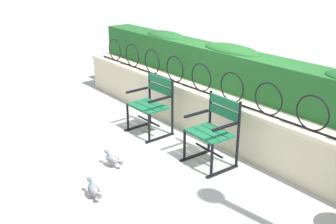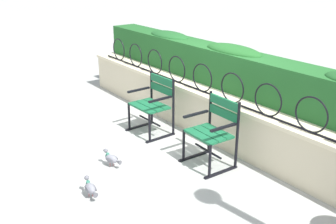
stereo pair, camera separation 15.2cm
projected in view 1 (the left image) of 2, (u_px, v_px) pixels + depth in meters
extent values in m
plane|color=#ADADA8|center=(163.00, 150.00, 5.44)|extent=(60.00, 60.00, 0.00)
cube|color=beige|center=(208.00, 115.00, 5.83)|extent=(6.44, 0.35, 0.63)
cube|color=beige|center=(209.00, 94.00, 5.70)|extent=(6.44, 0.41, 0.05)
cylinder|color=black|center=(205.00, 92.00, 5.65)|extent=(5.92, 0.02, 0.02)
torus|color=black|center=(115.00, 50.00, 7.42)|extent=(0.42, 0.02, 0.42)
torus|color=black|center=(132.00, 55.00, 6.98)|extent=(0.42, 0.02, 0.42)
torus|color=black|center=(152.00, 62.00, 6.54)|extent=(0.42, 0.02, 0.42)
torus|color=black|center=(175.00, 69.00, 6.09)|extent=(0.42, 0.02, 0.42)
torus|color=black|center=(201.00, 77.00, 5.65)|extent=(0.42, 0.02, 0.42)
torus|color=black|center=(232.00, 87.00, 5.21)|extent=(0.42, 0.02, 0.42)
torus|color=black|center=(268.00, 99.00, 4.77)|extent=(0.42, 0.02, 0.42)
torus|color=black|center=(312.00, 113.00, 4.32)|extent=(0.42, 0.02, 0.42)
cube|color=#236028|center=(230.00, 69.00, 5.84)|extent=(6.31, 0.49, 0.56)
ellipsoid|color=#215C28|center=(166.00, 36.00, 6.89)|extent=(0.91, 0.44, 0.14)
ellipsoid|color=#235F26|center=(232.00, 51.00, 5.73)|extent=(1.03, 0.44, 0.18)
cube|color=#19663D|center=(141.00, 108.00, 5.76)|extent=(0.56, 0.14, 0.03)
cube|color=#19663D|center=(148.00, 106.00, 5.84)|extent=(0.56, 0.14, 0.03)
cube|color=#19663D|center=(155.00, 104.00, 5.92)|extent=(0.56, 0.14, 0.03)
cube|color=#19663D|center=(161.00, 80.00, 5.85)|extent=(0.56, 0.04, 0.11)
cube|color=#19663D|center=(161.00, 89.00, 5.90)|extent=(0.56, 0.04, 0.11)
cylinder|color=black|center=(172.00, 108.00, 5.78)|extent=(0.04, 0.04, 0.87)
cylinder|color=black|center=(149.00, 128.00, 5.60)|extent=(0.04, 0.04, 0.44)
cube|color=black|center=(160.00, 138.00, 5.79)|extent=(0.05, 0.52, 0.02)
cube|color=black|center=(160.00, 99.00, 5.57)|extent=(0.04, 0.40, 0.03)
cylinder|color=black|center=(150.00, 98.00, 6.18)|extent=(0.04, 0.04, 0.87)
cylinder|color=black|center=(128.00, 117.00, 6.01)|extent=(0.04, 0.04, 0.44)
cube|color=black|center=(138.00, 127.00, 6.19)|extent=(0.05, 0.52, 0.02)
cube|color=black|center=(137.00, 90.00, 5.97)|extent=(0.04, 0.40, 0.03)
cylinder|color=black|center=(148.00, 121.00, 5.93)|extent=(0.53, 0.04, 0.03)
cube|color=#19663D|center=(201.00, 136.00, 4.84)|extent=(0.53, 0.15, 0.03)
cube|color=#19663D|center=(210.00, 133.00, 4.91)|extent=(0.53, 0.15, 0.03)
cube|color=#19663D|center=(218.00, 131.00, 4.99)|extent=(0.53, 0.15, 0.03)
cube|color=#19663D|center=(225.00, 102.00, 4.91)|extent=(0.53, 0.05, 0.11)
cube|color=#19663D|center=(224.00, 113.00, 4.96)|extent=(0.53, 0.05, 0.11)
cylinder|color=black|center=(238.00, 135.00, 4.85)|extent=(0.04, 0.04, 0.89)
cylinder|color=black|center=(212.00, 161.00, 4.69)|extent=(0.04, 0.04, 0.44)
cube|color=black|center=(222.00, 171.00, 4.87)|extent=(0.06, 0.52, 0.02)
cube|color=black|center=(225.00, 127.00, 4.65)|extent=(0.05, 0.40, 0.03)
cylinder|color=black|center=(210.00, 122.00, 5.24)|extent=(0.04, 0.04, 0.89)
cylinder|color=black|center=(184.00, 145.00, 5.09)|extent=(0.04, 0.04, 0.44)
cube|color=black|center=(195.00, 156.00, 5.27)|extent=(0.06, 0.52, 0.02)
cube|color=black|center=(196.00, 114.00, 5.05)|extent=(0.05, 0.40, 0.03)
cylinder|color=black|center=(209.00, 150.00, 5.00)|extent=(0.50, 0.05, 0.03)
ellipsoid|color=gray|center=(93.00, 190.00, 4.31)|extent=(0.20, 0.11, 0.11)
cylinder|color=#2D6B56|center=(91.00, 184.00, 4.35)|extent=(0.06, 0.05, 0.06)
sphere|color=slate|center=(89.00, 179.00, 4.35)|extent=(0.06, 0.06, 0.06)
cone|color=black|center=(88.00, 178.00, 4.37)|extent=(0.02, 0.02, 0.01)
cone|color=#595960|center=(98.00, 195.00, 4.22)|extent=(0.08, 0.07, 0.06)
ellipsoid|color=slate|center=(90.00, 191.00, 4.28)|extent=(0.14, 0.03, 0.07)
ellipsoid|color=slate|center=(97.00, 189.00, 4.32)|extent=(0.14, 0.03, 0.07)
cylinder|color=#C6515B|center=(92.00, 196.00, 4.34)|extent=(0.01, 0.01, 0.05)
cylinder|color=#C6515B|center=(96.00, 196.00, 4.34)|extent=(0.01, 0.01, 0.05)
ellipsoid|color=gray|center=(112.00, 160.00, 4.96)|extent=(0.21, 0.15, 0.11)
cylinder|color=#2D6B56|center=(108.00, 156.00, 4.98)|extent=(0.07, 0.06, 0.06)
sphere|color=slate|center=(107.00, 152.00, 4.98)|extent=(0.06, 0.06, 0.06)
cone|color=black|center=(105.00, 151.00, 5.00)|extent=(0.03, 0.02, 0.01)
cone|color=#595960|center=(119.00, 162.00, 4.90)|extent=(0.09, 0.08, 0.06)
ellipsoid|color=slate|center=(111.00, 161.00, 4.92)|extent=(0.14, 0.06, 0.07)
ellipsoid|color=slate|center=(115.00, 158.00, 4.99)|extent=(0.14, 0.06, 0.07)
cylinder|color=#C6515B|center=(111.00, 166.00, 4.98)|extent=(0.01, 0.01, 0.05)
cylinder|color=#C6515B|center=(114.00, 165.00, 5.00)|extent=(0.01, 0.01, 0.05)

